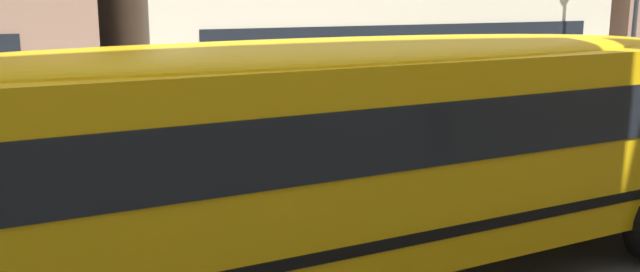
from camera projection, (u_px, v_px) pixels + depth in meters
name	position (u px, v px, depth m)	size (l,w,h in m)	color
ground_plane	(174.00, 261.00, 8.86)	(400.00, 400.00, 0.00)	#38383D
sidewalk_far	(91.00, 148.00, 15.33)	(120.00, 3.00, 0.01)	gray
lane_centreline	(174.00, 260.00, 8.86)	(110.00, 0.16, 0.01)	silver
school_bus	(302.00, 147.00, 7.55)	(12.95, 3.13, 2.88)	yellow
parked_car_green_past_driveway	(585.00, 91.00, 18.17)	(3.99, 2.06, 1.64)	#236038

